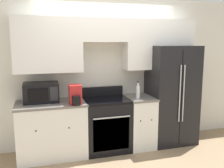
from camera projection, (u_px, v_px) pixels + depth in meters
ground_plane at (117, 156)px, 4.08m from camera, size 12.00×12.00×0.00m
wall_back at (108, 62)px, 4.38m from camera, size 8.00×0.39×2.60m
lower_cabinets_left at (52, 130)px, 4.02m from camera, size 1.09×0.64×0.89m
lower_cabinets_right at (139, 121)px, 4.44m from camera, size 0.47×0.64×0.89m
oven_range at (106, 124)px, 4.27m from camera, size 0.75×0.65×1.05m
refrigerator at (170, 94)px, 4.61m from camera, size 0.82×0.81×1.78m
microwave at (41, 92)px, 3.97m from camera, size 0.54×0.37×0.31m
bottle at (138, 92)px, 4.19m from camera, size 0.07×0.07×0.30m
coffee_maker at (75, 95)px, 3.82m from camera, size 0.19×0.27×0.30m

